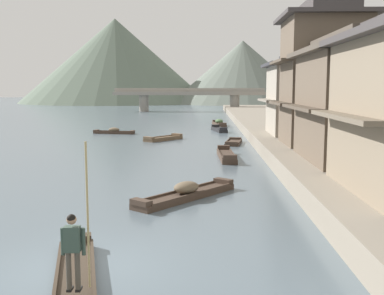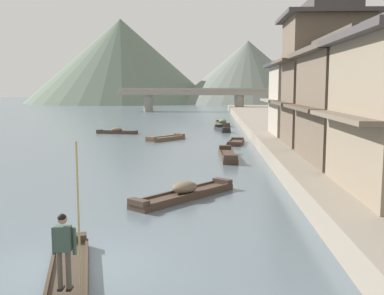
{
  "view_description": "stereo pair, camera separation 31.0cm",
  "coord_description": "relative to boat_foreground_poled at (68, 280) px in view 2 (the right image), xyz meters",
  "views": [
    {
      "loc": [
        3.11,
        -11.06,
        4.51
      ],
      "look_at": [
        2.42,
        12.65,
        1.43
      ],
      "focal_mm": 43.39,
      "sensor_mm": 36.0,
      "label": 1
    },
    {
      "loc": [
        3.42,
        -11.05,
        4.51
      ],
      "look_at": [
        2.42,
        12.65,
        1.43
      ],
      "focal_mm": 43.39,
      "sensor_mm": 36.0,
      "label": 2
    }
  ],
  "objects": [
    {
      "name": "house_waterfront_tall",
      "position": [
        10.3,
        19.65,
        5.09
      ],
      "size": [
        5.82,
        5.75,
        8.74
      ],
      "color": "brown",
      "rests_on": "riverbank_right"
    },
    {
      "name": "boat_midriver_drifting",
      "position": [
        5.21,
        27.17,
        -0.02
      ],
      "size": [
        1.63,
        3.64,
        0.35
      ],
      "color": "#423328",
      "rests_on": "ground"
    },
    {
      "name": "boat_moored_second",
      "position": [
        -6.04,
        35.11,
        0.07
      ],
      "size": [
        4.19,
        1.6,
        0.6
      ],
      "color": "#423328",
      "rests_on": "ground"
    },
    {
      "name": "boat_upstream_distant",
      "position": [
        2.18,
        8.53,
        0.09
      ],
      "size": [
        4.1,
        4.83,
        0.7
      ],
      "color": "#423328",
      "rests_on": "ground"
    },
    {
      "name": "riverbank_right",
      "position": [
        15.59,
        31.09,
        0.32
      ],
      "size": [
        18.0,
        110.0,
        0.92
      ],
      "primitive_type": "cube",
      "color": "gray",
      "rests_on": "ground"
    },
    {
      "name": "hill_far_centre",
      "position": [
        -24.11,
        130.5,
        12.26
      ],
      "size": [
        56.72,
        56.72,
        24.8
      ],
      "primitive_type": "cone",
      "color": "#5B6B5B",
      "rests_on": "ground"
    },
    {
      "name": "boat_moored_third",
      "position": [
        4.29,
        19.33,
        0.05
      ],
      "size": [
        1.13,
        4.95,
        0.57
      ],
      "color": "#423328",
      "rests_on": "ground"
    },
    {
      "name": "stone_bridge",
      "position": [
        -0.16,
        77.94,
        2.75
      ],
      "size": [
        28.6,
        2.4,
        4.37
      ],
      "color": "gray",
      "rests_on": "ground"
    },
    {
      "name": "house_waterfront_narrow",
      "position": [
        10.63,
        26.18,
        3.78
      ],
      "size": [
        6.47,
        6.46,
        6.14
      ],
      "color": "gray",
      "rests_on": "riverbank_right"
    },
    {
      "name": "boat_moored_nearest",
      "position": [
        4.58,
        45.34,
        0.12
      ],
      "size": [
        1.66,
        5.15,
        0.77
      ],
      "color": "#423328",
      "rests_on": "ground"
    },
    {
      "name": "boatman_person",
      "position": [
        0.32,
        -1.11,
        1.29
      ],
      "size": [
        0.57,
        0.26,
        3.04
      ],
      "color": "black",
      "rests_on": "boat_foreground_poled"
    },
    {
      "name": "ground_plane",
      "position": [
        -0.16,
        1.09,
        -0.14
      ],
      "size": [
        400.0,
        400.0,
        0.0
      ],
      "primitive_type": "plane",
      "color": "slate"
    },
    {
      "name": "boat_foreground_poled",
      "position": [
        0.0,
        0.0,
        0.0
      ],
      "size": [
        2.24,
        5.44,
        0.42
      ],
      "color": "#33281E",
      "rests_on": "ground"
    },
    {
      "name": "house_waterfront_second",
      "position": [
        10.07,
        13.05,
        3.78
      ],
      "size": [
        5.36,
        7.67,
        6.14
      ],
      "color": "brown",
      "rests_on": "riverbank_right"
    },
    {
      "name": "boat_midriver_upstream",
      "position": [
        -0.68,
        29.61,
        0.01
      ],
      "size": [
        3.23,
        3.71,
        0.44
      ],
      "color": "brown",
      "rests_on": "ground"
    },
    {
      "name": "boat_moored_far",
      "position": [
        4.35,
        37.87,
        0.05
      ],
      "size": [
        1.65,
        3.88,
        0.55
      ],
      "color": "#232326",
      "rests_on": "ground"
    },
    {
      "name": "hill_far_west",
      "position": [
        13.37,
        123.28,
        8.66
      ],
      "size": [
        41.48,
        41.48,
        17.59
      ],
      "primitive_type": "cone",
      "color": "slate",
      "rests_on": "ground"
    }
  ]
}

